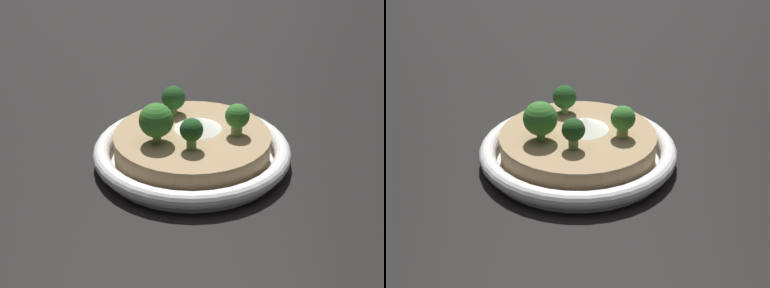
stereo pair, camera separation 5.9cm
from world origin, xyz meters
The scene contains 7 objects.
ground_plane centered at (0.00, 0.00, 0.00)m, with size 6.00×6.00×0.00m, color black.
risotto_bowl centered at (0.00, 0.00, 0.02)m, with size 0.24×0.24×0.04m.
cheese_sprinkle centered at (0.00, 0.01, 0.05)m, with size 0.06×0.06×0.01m.
broccoli_right centered at (0.05, 0.03, 0.06)m, with size 0.03×0.03×0.04m.
broccoli_front centered at (-0.02, -0.04, 0.07)m, with size 0.04×0.04×0.05m.
broccoli_front_right centered at (0.02, -0.03, 0.06)m, with size 0.03×0.03×0.04m.
broccoli_back_left centered at (-0.05, 0.03, 0.06)m, with size 0.03×0.03×0.04m.
Camera 1 is at (0.28, -0.43, 0.30)m, focal length 45.00 mm.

